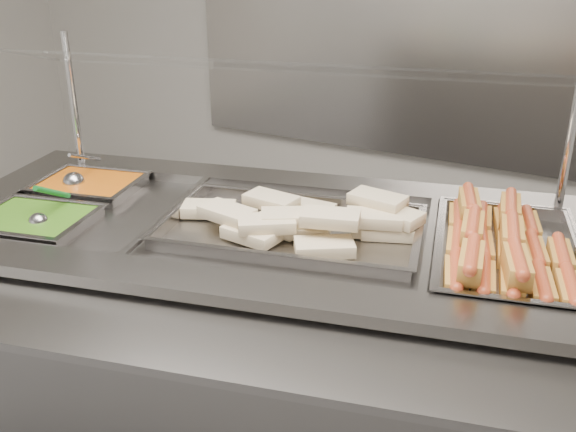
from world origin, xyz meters
The scene contains 12 objects.
back_panel centered at (0.00, 2.45, 1.20)m, with size 3.00×0.04×1.20m, color #A19C97.
steam_counter centered at (0.12, 0.44, 0.49)m, with size 2.24×1.39×1.00m.
tray_rail centered at (0.25, -0.11, 0.94)m, with size 2.00×0.85×0.06m.
sneeze_guard centered at (0.06, 0.67, 1.40)m, with size 1.85×0.75×0.49m.
pan_hotdogs centered at (0.79, 0.60, 0.95)m, with size 0.51×0.68×0.11m.
pan_wraps centered at (0.18, 0.46, 0.96)m, with size 0.84×0.61×0.08m.
pan_beans centered at (-0.61, 0.43, 0.95)m, with size 0.39×0.34×0.11m.
pan_peas centered at (-0.54, 0.11, 0.95)m, with size 0.39×0.34×0.11m.
hotdogs_in_buns centered at (0.77, 0.59, 1.00)m, with size 0.46×0.61×0.13m.
tortilla_wraps centered at (0.23, 0.48, 1.01)m, with size 0.75×0.40×0.10m.
ladle centered at (-0.65, 0.40, 1.00)m, with size 0.09×0.22×0.15m.
serving_spoon centered at (-0.50, 0.12, 1.00)m, with size 0.08×0.20×0.15m.
Camera 1 is at (1.01, -1.10, 1.78)m, focal length 40.00 mm.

